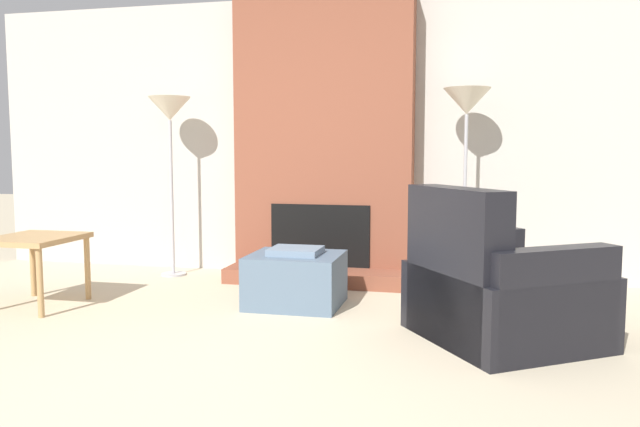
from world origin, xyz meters
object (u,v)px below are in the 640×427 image
armchair (494,293)px  floor_lamp_right (467,110)px  ottoman (296,279)px  side_table (35,246)px  floor_lamp_left (170,117)px

armchair → floor_lamp_right: 1.89m
floor_lamp_right → armchair: bearing=-82.4°
ottoman → armchair: armchair is taller
side_table → floor_lamp_right: floor_lamp_right is taller
armchair → side_table: bearing=54.5°
ottoman → floor_lamp_left: bearing=149.1°
ottoman → floor_lamp_right: 2.00m
side_table → floor_lamp_left: (0.47, 1.33, 1.03)m
armchair → floor_lamp_left: 3.43m
floor_lamp_left → floor_lamp_right: 2.68m
ottoman → side_table: bearing=-166.2°
floor_lamp_left → floor_lamp_right: bearing=0.0°
ottoman → armchair: size_ratio=0.51×
side_table → armchair: bearing=-1.9°
ottoman → armchair: 1.55m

